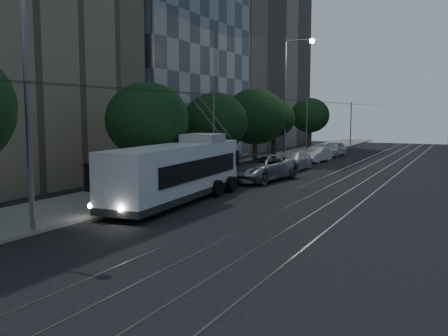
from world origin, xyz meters
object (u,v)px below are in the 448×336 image
at_px(car_white_a, 267,170).
at_px(car_white_d, 334,149).
at_px(car_white_c, 317,155).
at_px(car_white_b, 292,161).
at_px(pickup_silver, 260,168).
at_px(trolleybus, 178,172).
at_px(streetlamp_near, 34,67).
at_px(streetlamp_far, 290,89).

distance_m(car_white_a, car_white_d, 19.80).
bearing_deg(car_white_c, car_white_a, -82.38).
relative_size(car_white_b, car_white_d, 1.17).
distance_m(pickup_silver, car_white_c, 14.04).
xyz_separation_m(trolleybus, car_white_c, (0.58, 23.36, -0.87)).
relative_size(car_white_b, car_white_c, 1.23).
bearing_deg(car_white_b, car_white_d, 91.78).
distance_m(car_white_c, car_white_d, 7.15).
relative_size(trolleybus, car_white_c, 2.70).
xyz_separation_m(streetlamp_near, streetlamp_far, (0.01, 28.23, 0.37)).
xyz_separation_m(car_white_a, car_white_c, (-0.12, 12.65, 0.10)).
distance_m(car_white_a, car_white_b, 5.50).
height_order(car_white_b, streetlamp_far, streetlamp_far).
distance_m(car_white_a, streetlamp_far, 11.13).
height_order(car_white_d, streetlamp_near, streetlamp_near).
relative_size(trolleybus, streetlamp_near, 1.10).
xyz_separation_m(car_white_a, car_white_b, (-0.07, 5.50, 0.16)).
xyz_separation_m(trolleybus, car_white_d, (0.36, 30.51, -0.81)).
distance_m(trolleybus, pickup_silver, 9.37).
height_order(pickup_silver, streetlamp_near, streetlamp_near).
bearing_deg(trolleybus, streetlamp_near, -100.93).
distance_m(car_white_d, streetlamp_near, 39.23).
xyz_separation_m(car_white_b, car_white_d, (-0.26, 14.29, 0.00)).
relative_size(pickup_silver, streetlamp_near, 0.62).
relative_size(pickup_silver, streetlamp_far, 0.58).
bearing_deg(pickup_silver, car_white_d, 99.37).
height_order(car_white_d, streetlamp_far, streetlamp_far).
height_order(trolleybus, streetlamp_far, streetlamp_far).
height_order(car_white_a, streetlamp_far, streetlamp_far).
relative_size(car_white_b, streetlamp_far, 0.47).
bearing_deg(car_white_a, car_white_c, 70.23).
relative_size(pickup_silver, car_white_d, 1.44).
bearing_deg(car_white_d, car_white_c, -84.28).
bearing_deg(car_white_d, streetlamp_near, -87.93).
distance_m(car_white_b, car_white_d, 14.30).
bearing_deg(streetlamp_near, trolleybus, 83.50).
bearing_deg(streetlamp_near, car_white_a, 85.06).
bearing_deg(car_white_b, pickup_silver, -88.75).
xyz_separation_m(car_white_b, car_white_c, (-0.05, 7.15, -0.06)).
bearing_deg(trolleybus, streetlamp_far, 88.27).
distance_m(trolleybus, car_white_c, 23.38).
distance_m(pickup_silver, car_white_b, 6.90).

